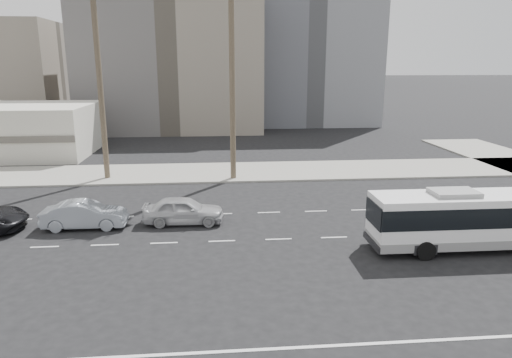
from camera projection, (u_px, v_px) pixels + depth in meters
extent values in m
plane|color=black|center=(334.00, 238.00, 24.41)|extent=(700.00, 700.00, 0.00)
cube|color=gray|center=(289.00, 171.00, 39.36)|extent=(120.00, 7.00, 0.15)
cube|color=slate|center=(174.00, 64.00, 64.64)|extent=(24.00, 18.00, 18.00)
cube|color=slate|center=(304.00, 38.00, 72.11)|extent=(20.00, 20.00, 26.00)
cube|color=slate|center=(0.00, 75.00, 67.63)|extent=(18.00, 16.00, 15.00)
cube|color=beige|center=(222.00, 40.00, 260.26)|extent=(42.00, 42.00, 44.00)
cube|color=slate|center=(310.00, 13.00, 241.74)|extent=(26.00, 26.00, 70.00)
cube|color=slate|center=(341.00, 28.00, 274.06)|extent=(22.00, 22.00, 60.00)
cube|color=white|center=(478.00, 217.00, 22.61)|extent=(10.62, 2.38, 2.38)
cube|color=black|center=(479.00, 211.00, 22.53)|extent=(10.68, 2.44, 1.01)
cube|color=gray|center=(475.00, 237.00, 22.87)|extent=(10.64, 2.42, 0.46)
cube|color=gray|center=(454.00, 193.00, 22.18)|extent=(2.20, 1.47, 0.27)
cylinder|color=black|center=(426.00, 251.00, 21.51)|extent=(0.91, 0.27, 0.91)
cylinder|color=black|center=(406.00, 233.00, 23.77)|extent=(0.91, 0.27, 0.91)
imported|color=#B4B4B7|center=(183.00, 210.00, 26.44)|extent=(2.04, 4.73, 1.59)
imported|color=#959BA5|center=(85.00, 215.00, 25.72)|extent=(1.64, 4.66, 1.53)
cylinder|color=brown|center=(232.00, 72.00, 34.59)|extent=(0.47, 0.47, 16.94)
cylinder|color=brown|center=(100.00, 83.00, 34.87)|extent=(0.48, 0.48, 15.23)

